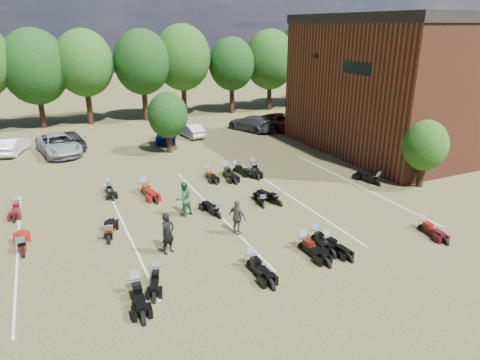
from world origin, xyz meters
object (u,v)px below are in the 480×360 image
car_4 (166,134)px  person_black (168,233)px  motorcycle_3 (315,241)px  motorcycle_14 (19,210)px  person_green (184,199)px  motorcycle_7 (23,255)px  person_grey (237,217)px  motorcycle_0 (157,279)px

car_4 → person_black: size_ratio=2.19×
motorcycle_3 → motorcycle_14: (-13.20, 10.14, 0.00)m
car_4 → person_green: 16.22m
person_black → motorcycle_7: bearing=130.7°
person_black → person_grey: size_ratio=1.07×
person_grey → motorcycle_0: size_ratio=0.91×
motorcycle_14 → person_black: bearing=-46.4°
person_grey → motorcycle_14: (-10.05, 7.91, -0.92)m
person_grey → motorcycle_7: 10.03m
person_black → person_green: size_ratio=1.00×
person_green → motorcycle_7: 8.16m
person_grey → motorcycle_3: person_grey is taller
motorcycle_14 → person_green: bearing=-23.1°
car_4 → person_green: person_green is taller
car_4 → person_grey: (-1.70, -19.15, 0.18)m
person_black → motorcycle_7: person_black is taller
motorcycle_0 → person_grey: bearing=43.4°
car_4 → motorcycle_7: (-11.44, -16.92, -0.73)m
person_black → motorcycle_0: person_black is taller
person_green → motorcycle_3: bearing=116.8°
person_green → motorcycle_0: size_ratio=0.97×
motorcycle_7 → person_black: bearing=155.4°
person_grey → motorcycle_0: bearing=89.4°
motorcycle_0 → motorcycle_7: motorcycle_7 is taller
motorcycle_0 → motorcycle_7: (-5.04, 4.47, 0.00)m
motorcycle_0 → person_green: bearing=79.5°
person_green → person_grey: bearing=102.8°
motorcycle_0 → motorcycle_14: (-5.35, 10.15, 0.00)m
motorcycle_3 → person_green: bearing=136.7°
person_black → motorcycle_14: bearing=101.5°
motorcycle_3 → motorcycle_0: bearing=-174.5°
person_green → person_black: bearing=47.6°
person_black → motorcycle_3: bearing=-41.8°
motorcycle_14 → motorcycle_3: bearing=-31.7°
person_grey → motorcycle_7: (-9.74, 2.23, -0.92)m
person_green → motorcycle_0: (-3.00, -5.54, -0.98)m
car_4 → motorcycle_14: 16.28m
motorcycle_3 → motorcycle_7: size_ratio=0.89×
car_4 → motorcycle_0: bearing=-89.2°
person_green → person_grey: person_green is taller
car_4 → motorcycle_14: bearing=-118.8°
car_4 → motorcycle_7: bearing=-106.6°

